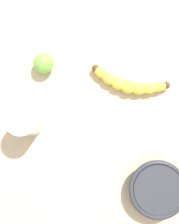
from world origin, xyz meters
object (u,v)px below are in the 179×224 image
banana (129,84)px  lime_fruit (44,63)px  ceramic_bowl (157,189)px  smoothie_glass (26,121)px

banana → lime_fruit: 21.85cm
banana → ceramic_bowl: ceramic_bowl is taller
lime_fruit → smoothie_glass: bearing=-127.3°
ceramic_bowl → lime_fruit: bearing=108.5°
smoothie_glass → ceramic_bowl: smoothie_glass is taller
banana → ceramic_bowl: (-4.50, -25.71, 0.91)cm
banana → lime_fruit: lime_fruit is taller
smoothie_glass → banana: bearing=-2.6°
banana → smoothie_glass: (-26.55, 1.20, 2.95)cm
banana → ceramic_bowl: 26.12cm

